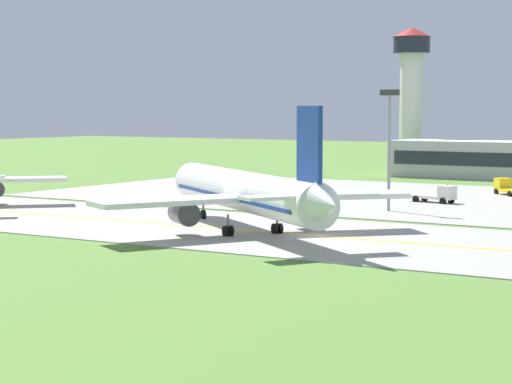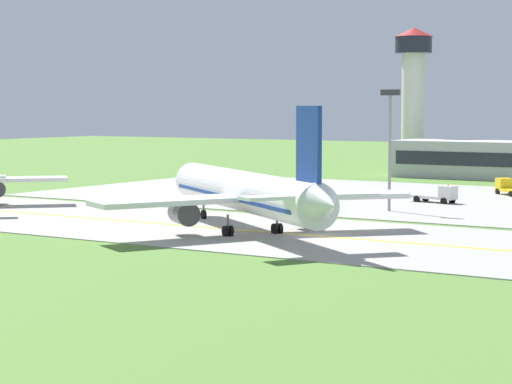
# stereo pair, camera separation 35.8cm
# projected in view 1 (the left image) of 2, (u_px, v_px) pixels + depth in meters

# --- Properties ---
(ground_plane) EXTENTS (500.00, 500.00, 0.00)m
(ground_plane) POSITION_uv_depth(u_px,v_px,m) (316.00, 237.00, 96.40)
(ground_plane) COLOR #517A33
(taxiway_strip) EXTENTS (240.00, 28.00, 0.10)m
(taxiway_strip) POSITION_uv_depth(u_px,v_px,m) (316.00, 236.00, 96.39)
(taxiway_strip) COLOR #9E9B93
(taxiway_strip) RESTS_ON ground
(taxiway_centreline) EXTENTS (220.00, 0.60, 0.01)m
(taxiway_centreline) POSITION_uv_depth(u_px,v_px,m) (316.00, 236.00, 96.39)
(taxiway_centreline) COLOR yellow
(taxiway_centreline) RESTS_ON taxiway_strip
(airplane_lead) EXTENTS (34.06, 28.92, 12.70)m
(airplane_lead) POSITION_uv_depth(u_px,v_px,m) (247.00, 193.00, 98.36)
(airplane_lead) COLOR white
(airplane_lead) RESTS_ON ground
(service_truck_fuel) EXTENTS (6.02, 5.93, 2.59)m
(service_truck_fuel) POSITION_uv_depth(u_px,v_px,m) (507.00, 187.00, 141.86)
(service_truck_fuel) COLOR yellow
(service_truck_fuel) RESTS_ON ground
(service_truck_pushback) EXTENTS (6.67, 3.27, 2.59)m
(service_truck_pushback) POSITION_uv_depth(u_px,v_px,m) (439.00, 195.00, 129.70)
(service_truck_pushback) COLOR silver
(service_truck_pushback) RESTS_ON ground
(control_tower) EXTENTS (7.60, 7.60, 28.17)m
(control_tower) POSITION_uv_depth(u_px,v_px,m) (411.00, 85.00, 194.74)
(control_tower) COLOR silver
(control_tower) RESTS_ON ground
(apron_light_mast) EXTENTS (2.40, 0.50, 14.70)m
(apron_light_mast) POSITION_uv_depth(u_px,v_px,m) (389.00, 134.00, 118.92)
(apron_light_mast) COLOR gray
(apron_light_mast) RESTS_ON ground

